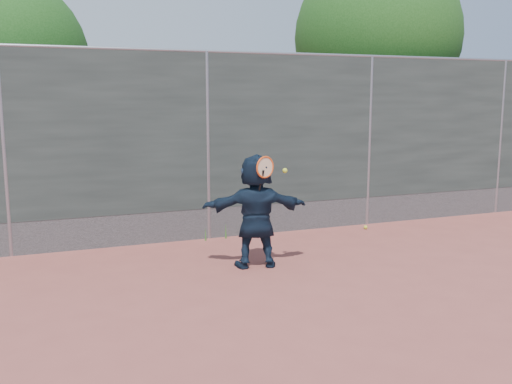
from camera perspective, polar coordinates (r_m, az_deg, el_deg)
name	(u,v)px	position (r m, az deg, el deg)	size (l,w,h in m)	color
ground	(301,312)	(6.31, 4.47, -11.85)	(80.00, 80.00, 0.00)	#9E4C42
player	(256,211)	(7.70, 0.00, -1.90)	(1.44, 0.46, 1.55)	#132235
ball_ground	(366,227)	(10.22, 10.90, -3.48)	(0.07, 0.07, 0.07)	#CBDB30
fence	(208,142)	(9.19, -4.85, 5.00)	(20.00, 0.06, 3.03)	#38423D
swing_action	(267,169)	(7.46, 1.09, 2.33)	(0.50, 0.18, 0.51)	#E34C15
tree_right	(383,42)	(13.26, 12.55, 14.42)	(3.78, 3.60, 5.39)	#382314
tree_left	(15,62)	(11.87, -22.92, 11.85)	(3.15, 3.00, 4.53)	#382314
weed_clump	(228,230)	(9.39, -2.79, -3.84)	(0.68, 0.07, 0.30)	#387226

